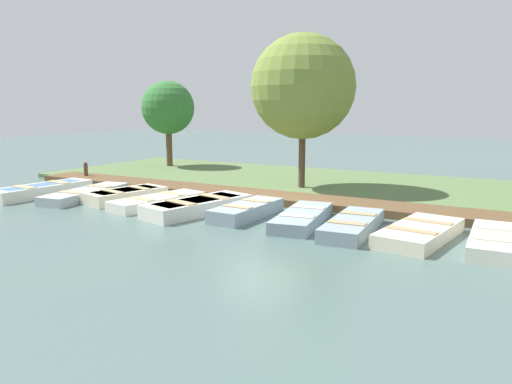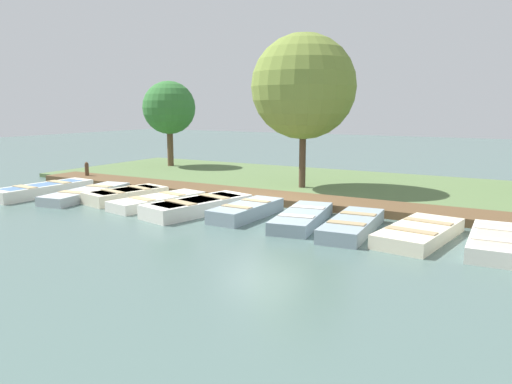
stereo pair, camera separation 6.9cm
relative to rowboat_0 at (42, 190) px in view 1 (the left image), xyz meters
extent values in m
plane|color=#4C6660|center=(-2.03, 7.80, -0.21)|extent=(80.00, 80.00, 0.00)
cube|color=#567042|center=(-7.03, 7.80, -0.13)|extent=(8.00, 24.00, 0.16)
cube|color=brown|center=(-3.13, 7.80, -0.09)|extent=(1.57, 21.39, 0.24)
cube|color=silver|center=(0.00, 0.00, -0.01)|extent=(3.59, 1.28, 0.40)
cube|color=#4C709E|center=(0.00, 0.00, 0.17)|extent=(2.94, 1.00, 0.03)
cube|color=tan|center=(0.67, -0.04, 0.20)|extent=(0.41, 1.00, 0.03)
cube|color=tan|center=(-0.67, 0.04, 0.20)|extent=(0.41, 1.00, 0.03)
cube|color=#B2BCC1|center=(-0.44, 1.70, -0.06)|extent=(3.71, 1.52, 0.31)
cube|color=#6B7F51|center=(-0.44, 1.70, 0.08)|extent=(3.03, 1.21, 0.02)
cube|color=tan|center=(0.23, 1.80, 0.11)|extent=(0.49, 0.97, 0.03)
cube|color=tan|center=(-1.12, 1.61, 0.11)|extent=(0.49, 0.97, 0.03)
cube|color=beige|center=(-0.74, 3.27, -0.02)|extent=(2.85, 1.75, 0.39)
cube|color=teal|center=(-0.74, 3.27, 0.16)|extent=(2.33, 1.39, 0.03)
cube|color=tan|center=(-0.25, 3.15, 0.19)|extent=(0.50, 1.11, 0.03)
cube|color=tan|center=(-1.23, 3.39, 0.19)|extent=(0.50, 1.11, 0.03)
cube|color=silver|center=(-0.61, 4.75, -0.06)|extent=(3.31, 1.64, 0.31)
cube|color=#4C709E|center=(-0.61, 4.75, 0.08)|extent=(2.70, 1.31, 0.02)
cube|color=tan|center=(-0.02, 4.64, 0.11)|extent=(0.50, 1.01, 0.03)
cube|color=tan|center=(-1.20, 4.87, 0.11)|extent=(0.50, 1.01, 0.03)
cube|color=silver|center=(-0.38, 6.50, -0.01)|extent=(3.59, 1.98, 0.41)
cube|color=beige|center=(-0.38, 6.50, 0.18)|extent=(2.93, 1.58, 0.03)
cube|color=tan|center=(0.25, 6.34, 0.21)|extent=(0.59, 1.16, 0.03)
cube|color=tan|center=(-1.01, 6.65, 0.21)|extent=(0.59, 1.16, 0.03)
cube|color=#8C9EA8|center=(-0.61, 8.04, -0.02)|extent=(2.74, 1.01, 0.38)
cube|color=#6B7F51|center=(-0.61, 8.04, 0.16)|extent=(2.25, 0.79, 0.03)
cube|color=tan|center=(-0.10, 8.03, 0.19)|extent=(0.29, 0.88, 0.03)
cube|color=tan|center=(-1.13, 8.05, 0.19)|extent=(0.29, 0.88, 0.03)
cube|color=#8C9EA8|center=(-0.66, 9.76, -0.05)|extent=(3.26, 1.51, 0.33)
cube|color=#4C709E|center=(-0.66, 9.76, 0.10)|extent=(2.67, 1.20, 0.03)
cube|color=beige|center=(-0.07, 9.86, 0.13)|extent=(0.46, 0.97, 0.03)
cube|color=beige|center=(-1.25, 9.66, 0.13)|extent=(0.46, 0.97, 0.03)
cube|color=#8C9EA8|center=(-0.47, 11.23, -0.04)|extent=(3.14, 1.23, 0.35)
cube|color=beige|center=(-0.47, 11.23, 0.12)|extent=(2.57, 0.97, 0.03)
cube|color=tan|center=(0.12, 11.28, 0.15)|extent=(0.38, 0.93, 0.03)
cube|color=tan|center=(-1.05, 11.19, 0.15)|extent=(0.38, 0.93, 0.03)
cube|color=beige|center=(-0.55, 12.87, -0.05)|extent=(3.14, 1.64, 0.33)
cube|color=teal|center=(-0.55, 12.87, 0.10)|extent=(2.57, 1.30, 0.03)
cube|color=tan|center=(0.01, 12.79, 0.13)|extent=(0.45, 1.17, 0.03)
cube|color=tan|center=(-1.12, 12.95, 0.13)|extent=(0.45, 1.17, 0.03)
cube|color=silver|center=(-0.54, 14.52, -0.04)|extent=(2.92, 1.20, 0.34)
cube|color=beige|center=(-0.54, 14.52, 0.12)|extent=(2.39, 0.94, 0.03)
cube|color=beige|center=(0.01, 14.55, 0.14)|extent=(0.33, 1.01, 0.03)
cube|color=beige|center=(-1.09, 14.50, 0.14)|extent=(0.33, 1.01, 0.03)
cylinder|color=brown|center=(-3.24, -1.38, 0.14)|extent=(0.17, 0.17, 0.71)
sphere|color=brown|center=(-3.24, -1.38, 0.53)|extent=(0.15, 0.15, 0.15)
cylinder|color=brown|center=(-8.26, -0.97, 0.96)|extent=(0.30, 0.30, 2.34)
sphere|color=#337033|center=(-8.26, -0.97, 2.85)|extent=(2.61, 2.61, 2.61)
cylinder|color=#4C3828|center=(-5.36, 7.61, 1.18)|extent=(0.24, 0.24, 2.79)
sphere|color=olive|center=(-5.36, 7.61, 3.62)|extent=(3.78, 3.78, 3.78)
camera|label=1|loc=(11.40, 15.13, 2.93)|focal=35.00mm
camera|label=2|loc=(11.37, 15.19, 2.93)|focal=35.00mm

